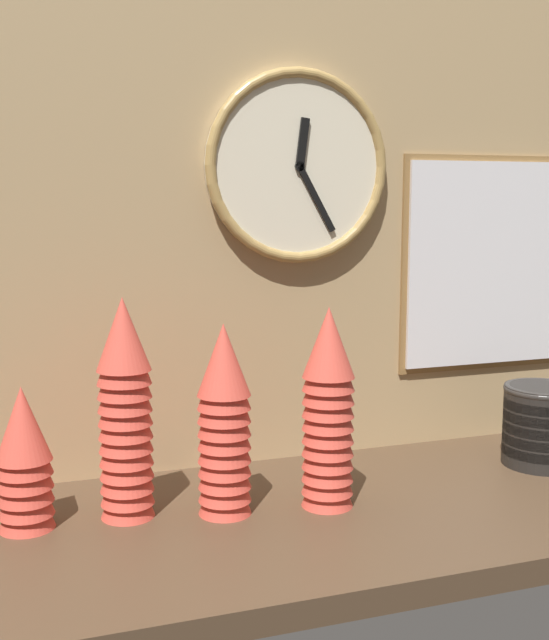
% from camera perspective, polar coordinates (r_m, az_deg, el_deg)
% --- Properties ---
extents(ground_plane, '(1.60, 0.56, 0.04)m').
position_cam_1_polar(ground_plane, '(1.33, 0.96, -14.18)').
color(ground_plane, '#4C3826').
extents(wall_tiled_back, '(1.60, 0.03, 1.05)m').
position_cam_1_polar(wall_tiled_back, '(1.48, -2.57, 9.80)').
color(wall_tiled_back, tan).
rests_on(wall_tiled_back, ground_plane).
extents(cup_stack_left, '(0.08, 0.08, 0.22)m').
position_cam_1_polar(cup_stack_left, '(1.27, -17.38, -9.36)').
color(cup_stack_left, '#DB4C3D').
rests_on(cup_stack_left, ground_plane).
extents(cup_stack_center, '(0.08, 0.08, 0.31)m').
position_cam_1_polar(cup_stack_center, '(1.26, -3.60, -7.10)').
color(cup_stack_center, '#DB4C3D').
rests_on(cup_stack_center, ground_plane).
extents(cup_stack_center_right, '(0.08, 0.08, 0.33)m').
position_cam_1_polar(cup_stack_center_right, '(1.30, 3.77, -6.21)').
color(cup_stack_center_right, '#DB4C3D').
rests_on(cup_stack_center_right, ground_plane).
extents(cup_stack_center_left, '(0.08, 0.08, 0.35)m').
position_cam_1_polar(cup_stack_center_left, '(1.26, -10.57, -6.22)').
color(cup_stack_center_left, '#DB4C3D').
rests_on(cup_stack_center_left, ground_plane).
extents(bowl_stack_far_right, '(0.15, 0.15, 0.15)m').
position_cam_1_polar(bowl_stack_far_right, '(1.59, 18.51, -6.98)').
color(bowl_stack_far_right, black).
rests_on(bowl_stack_far_right, ground_plane).
extents(wall_clock, '(0.35, 0.03, 0.35)m').
position_cam_1_polar(wall_clock, '(1.48, 1.68, 10.86)').
color(wall_clock, beige).
extents(menu_board, '(0.44, 0.01, 0.43)m').
position_cam_1_polar(menu_board, '(1.70, 15.61, 3.89)').
color(menu_board, olive).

